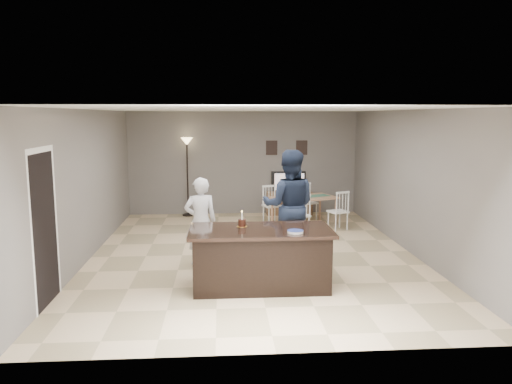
{
  "coord_description": "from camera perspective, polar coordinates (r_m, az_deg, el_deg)",
  "views": [
    {
      "loc": [
        -0.58,
        -9.11,
        2.59
      ],
      "look_at": [
        0.04,
        -0.3,
        1.23
      ],
      "focal_mm": 35.0,
      "sensor_mm": 36.0,
      "label": 1
    }
  ],
  "objects": [
    {
      "name": "doorway",
      "position": [
        7.35,
        -23.08,
        -2.43
      ],
      "size": [
        0.0,
        2.1,
        2.65
      ],
      "color": "black",
      "rests_on": "floor"
    },
    {
      "name": "floor_lamp",
      "position": [
        12.97,
        -7.88,
        4.17
      ],
      "size": [
        0.3,
        0.3,
        2.03
      ],
      "color": "black",
      "rests_on": "floor"
    },
    {
      "name": "picture_frames",
      "position": [
        13.23,
        3.53,
        5.08
      ],
      "size": [
        1.1,
        0.02,
        0.38
      ],
      "color": "black",
      "rests_on": "room_shell"
    },
    {
      "name": "tv_console",
      "position": [
        13.21,
        3.8,
        -1.27
      ],
      "size": [
        1.2,
        0.4,
        0.6
      ],
      "primitive_type": "cube",
      "color": "brown",
      "rests_on": "floor"
    },
    {
      "name": "room_shell",
      "position": [
        9.18,
        -0.36,
        3.02
      ],
      "size": [
        8.0,
        8.0,
        8.0
      ],
      "color": "slate",
      "rests_on": "floor"
    },
    {
      "name": "kitchen_island",
      "position": [
        7.64,
        0.52,
        -7.5
      ],
      "size": [
        2.15,
        1.1,
        0.9
      ],
      "color": "black",
      "rests_on": "floor"
    },
    {
      "name": "television",
      "position": [
        13.19,
        3.78,
        1.19
      ],
      "size": [
        0.91,
        0.12,
        0.53
      ],
      "primitive_type": "imported",
      "rotation": [
        0.0,
        0.0,
        3.14
      ],
      "color": "black",
      "rests_on": "tv_console"
    },
    {
      "name": "birthday_cake",
      "position": [
        7.69,
        -1.61,
        -3.53
      ],
      "size": [
        0.16,
        0.16,
        0.25
      ],
      "color": "gold",
      "rests_on": "kitchen_island"
    },
    {
      "name": "man",
      "position": [
        8.89,
        3.81,
        -1.59
      ],
      "size": [
        1.09,
        0.92,
        2.0
      ],
      "primitive_type": "imported",
      "rotation": [
        0.0,
        0.0,
        2.97
      ],
      "color": "#161E31",
      "rests_on": "floor"
    },
    {
      "name": "tv_screen_glow",
      "position": [
        13.11,
        3.83,
        1.18
      ],
      "size": [
        0.78,
        0.0,
        0.78
      ],
      "primitive_type": "plane",
      "rotation": [
        1.57,
        0.0,
        3.14
      ],
      "color": "orange",
      "rests_on": "tv_console"
    },
    {
      "name": "plate_stack",
      "position": [
        7.3,
        4.52,
        -4.53
      ],
      "size": [
        0.24,
        0.24,
        0.04
      ],
      "color": "white",
      "rests_on": "kitchen_island"
    },
    {
      "name": "floor",
      "position": [
        9.49,
        -0.35,
        -7.1
      ],
      "size": [
        8.0,
        8.0,
        0.0
      ],
      "primitive_type": "plane",
      "color": "#D9B98B",
      "rests_on": "ground"
    },
    {
      "name": "woman",
      "position": [
        8.73,
        -6.35,
        -3.35
      ],
      "size": [
        0.61,
        0.45,
        1.54
      ],
      "primitive_type": "imported",
      "rotation": [
        0.0,
        0.0,
        3.3
      ],
      "color": "silver",
      "rests_on": "floor"
    },
    {
      "name": "dining_table",
      "position": [
        11.78,
        5.51,
        -1.14
      ],
      "size": [
        1.93,
        2.08,
        0.91
      ],
      "rotation": [
        0.0,
        0.0,
        0.38
      ],
      "color": "tan",
      "rests_on": "floor"
    }
  ]
}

